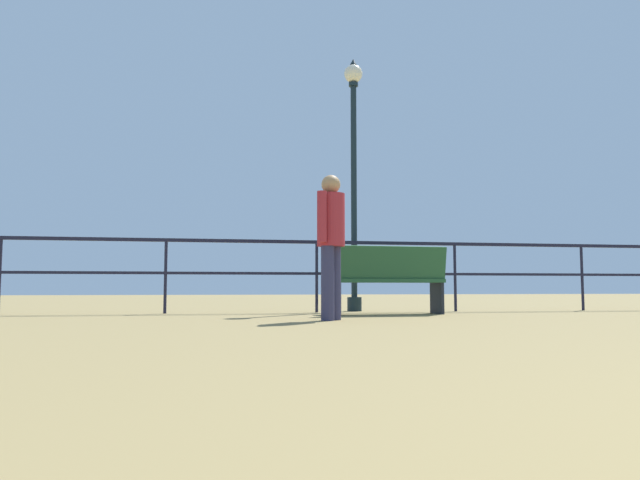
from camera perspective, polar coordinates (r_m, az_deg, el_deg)
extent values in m
cube|color=black|center=(9.02, 6.59, -0.30)|extent=(24.24, 0.05, 0.05)
cube|color=black|center=(9.00, 6.62, -3.32)|extent=(24.24, 0.04, 0.04)
cylinder|color=black|center=(9.10, -28.89, -3.12)|extent=(0.04, 0.04, 1.05)
cylinder|color=black|center=(8.65, -14.90, -3.49)|extent=(0.04, 0.04, 1.05)
cylinder|color=black|center=(8.75, -0.32, -3.65)|extent=(0.04, 0.04, 1.05)
cylinder|color=black|center=(9.38, 13.09, -3.60)|extent=(0.04, 0.04, 1.05)
cylinder|color=black|center=(10.45, 24.29, -3.40)|extent=(0.04, 0.04, 1.05)
cube|color=#24522F|center=(8.20, 6.61, -3.99)|extent=(1.58, 0.51, 0.05)
cube|color=#24522F|center=(8.02, 7.08, -2.28)|extent=(1.56, 0.20, 0.47)
cube|color=black|center=(8.48, 11.38, -5.52)|extent=(0.06, 0.41, 0.47)
cube|color=black|center=(8.64, 10.87, -3.04)|extent=(0.05, 0.32, 0.04)
cube|color=black|center=(7.99, 1.59, -5.67)|extent=(0.06, 0.41, 0.47)
cube|color=black|center=(8.17, 1.28, -3.04)|extent=(0.05, 0.32, 0.04)
cylinder|color=#16242B|center=(9.22, 3.39, -6.29)|extent=(0.23, 0.23, 0.22)
cylinder|color=#16242B|center=(9.34, 3.34, 4.90)|extent=(0.09, 0.09, 3.41)
cylinder|color=#16242B|center=(9.78, 3.29, 14.96)|extent=(0.15, 0.15, 0.06)
sphere|color=beige|center=(9.84, 3.29, 15.94)|extent=(0.30, 0.30, 0.30)
cone|color=#16242B|center=(9.91, 3.28, 17.02)|extent=(0.11, 0.11, 0.10)
cylinder|color=#302F4E|center=(6.74, 1.41, -4.25)|extent=(0.15, 0.15, 0.85)
cylinder|color=#302F4E|center=(6.60, 0.76, -4.24)|extent=(0.15, 0.15, 0.85)
cylinder|color=#A2262E|center=(6.71, 1.08, 1.98)|extent=(0.32, 0.32, 0.61)
cylinder|color=#A2262E|center=(6.91, 1.92, 1.94)|extent=(0.11, 0.11, 0.58)
cylinder|color=#A2262E|center=(6.53, 0.19, 2.31)|extent=(0.11, 0.11, 0.58)
sphere|color=tan|center=(6.78, 1.07, 5.46)|extent=(0.22, 0.22, 0.22)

